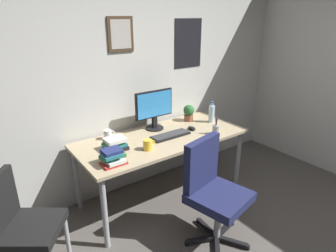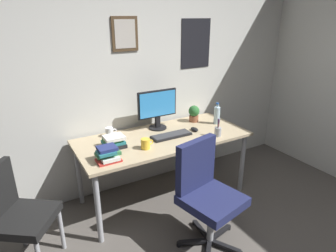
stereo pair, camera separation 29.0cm
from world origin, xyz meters
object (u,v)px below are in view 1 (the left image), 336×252
Objects in this scene: monitor at (154,108)px; book_stack_left at (113,157)px; potted_plant at (189,112)px; pen_cup at (216,129)px; keyboard at (170,135)px; water_bottle at (212,113)px; office_chair at (212,187)px; coffee_mug_near at (108,135)px; book_stack_right at (115,144)px; coffee_mug_far at (148,145)px; side_chair at (21,222)px; computer_mouse at (192,128)px.

book_stack_left is (-0.74, -0.47, -0.18)m from monitor.
potted_plant is 0.50m from pen_cup.
keyboard is 0.66m from water_bottle.
coffee_mug_near is (-0.47, 1.05, 0.26)m from office_chair.
book_stack_right is at bearing -100.73° from coffee_mug_near.
potted_plant is at bearing 60.86° from office_chair.
office_chair is 0.71m from coffee_mug_far.
side_chair reaches higher than book_stack_left.
coffee_mug_far is (0.20, -0.45, -0.00)m from coffee_mug_near.
pen_cup is at bearing -62.40° from computer_mouse.
keyboard is 2.00× the size of book_stack_left.
water_bottle is (0.35, 0.06, 0.09)m from computer_mouse.
side_chair reaches higher than coffee_mug_near.
book_stack_left is at bearing 140.76° from office_chair.
side_chair reaches higher than computer_mouse.
computer_mouse is at bearing -19.53° from coffee_mug_near.
book_stack_left is at bearing -159.43° from potted_plant.
coffee_mug_far is 0.92m from potted_plant.
keyboard is (0.01, -0.28, -0.23)m from monitor.
monitor reaches higher than computer_mouse.
coffee_mug_far is 0.40m from book_stack_left.
computer_mouse is at bearing 10.89° from book_stack_left.
water_bottle reaches higher than side_chair.
coffee_mug_far reaches higher than computer_mouse.
side_chair is 1.20m from coffee_mug_far.
coffee_mug_far is at bearing 114.14° from office_chair.
computer_mouse is (0.30, 0.01, 0.01)m from keyboard.
monitor is at bearing 130.52° from pen_cup.
monitor is 2.27× the size of book_stack_right.
office_chair is 0.98m from book_stack_right.
monitor is 2.36× the size of potted_plant.
coffee_mug_far is 0.65× the size of potted_plant.
office_chair reaches higher than potted_plant.
potted_plant is at bearing 133.67° from water_bottle.
office_chair is at bearing -65.87° from coffee_mug_near.
side_chair is 7.31× the size of coffee_mug_near.
office_chair is 2.21× the size of keyboard.
coffee_mug_near is 0.54m from book_stack_left.
keyboard is 3.91× the size of computer_mouse.
coffee_mug_far is at bearing 8.95° from book_stack_left.
keyboard is 2.15× the size of pen_cup.
office_chair is 4.87× the size of potted_plant.
computer_mouse is at bearing -170.60° from water_bottle.
office_chair is 0.76m from pen_cup.
computer_mouse is at bearing 1.88° from keyboard.
office_chair reaches higher than book_stack_left.
water_bottle reaches higher than book_stack_left.
coffee_mug_near is 0.56× the size of book_stack_left.
pen_cup is (0.44, -0.52, -0.19)m from monitor.
book_stack_right is at bearing 123.34° from office_chair.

